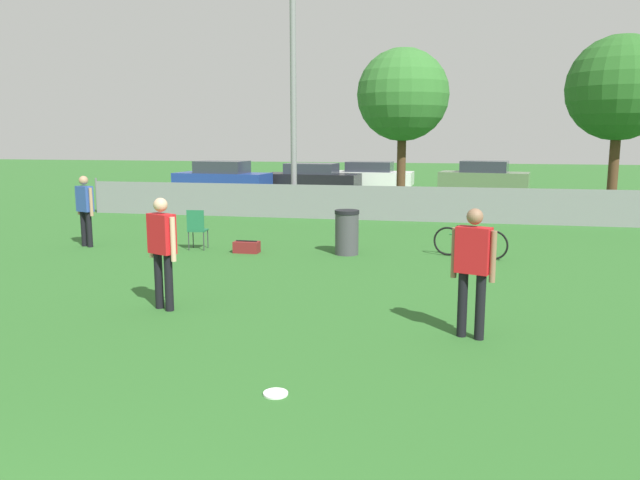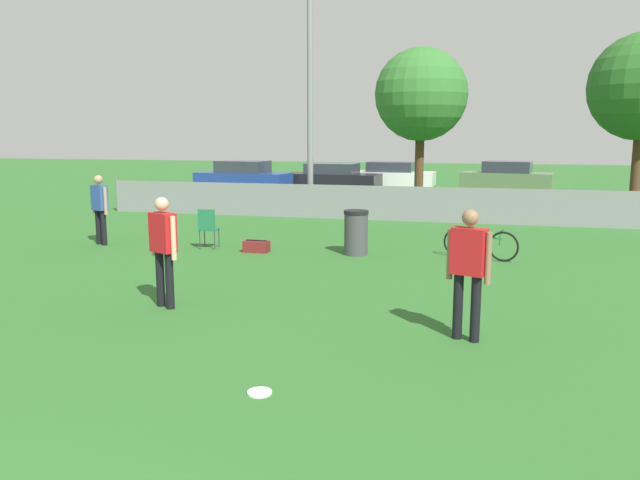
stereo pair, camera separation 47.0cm
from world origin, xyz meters
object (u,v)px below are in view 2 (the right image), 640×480
object	(u,v)px
player_thrower_red	(468,264)
parked_car_olive	(507,177)
bicycle_sideline	(480,244)
frisbee_disc	(260,392)
trash_bin	(356,232)
light_pole	(310,75)
folding_chair_sideline	(208,226)
tree_near_pole	(421,95)
parked_car_dark	(332,178)
parked_car_blue	(243,177)
parked_car_white	(391,176)
gear_bag_sideline	(256,246)
spectator_in_blue	(100,205)
player_defender_red	(163,243)

from	to	relation	value
player_thrower_red	parked_car_olive	world-z (taller)	player_thrower_red
player_thrower_red	bicycle_sideline	xyz separation A→B (m)	(0.15, 5.69, -0.68)
frisbee_disc	bicycle_sideline	distance (m)	8.32
frisbee_disc	trash_bin	size ratio (longest dim) A/B	0.26
light_pole	folding_chair_sideline	size ratio (longest dim) A/B	8.13
tree_near_pole	parked_car_dark	bearing A→B (deg)	126.63
light_pole	parked_car_blue	xyz separation A→B (m)	(-5.23, 7.03, -3.91)
tree_near_pole	parked_car_white	distance (m)	9.62
parked_car_olive	tree_near_pole	bearing A→B (deg)	-102.67
gear_bag_sideline	parked_car_olive	xyz separation A→B (m)	(6.15, 17.74, 0.57)
parked_car_blue	parked_car_white	size ratio (longest dim) A/B	1.03
light_pole	tree_near_pole	size ratio (longest dim) A/B	1.36
frisbee_disc	gear_bag_sideline	xyz separation A→B (m)	(-2.84, 7.58, 0.12)
trash_bin	player_thrower_red	bearing A→B (deg)	-64.84
folding_chair_sideline	gear_bag_sideline	bearing A→B (deg)	168.10
gear_bag_sideline	parked_car_olive	size ratio (longest dim) A/B	0.13
parked_car_white	player_thrower_red	bearing A→B (deg)	-77.38
trash_bin	parked_car_white	size ratio (longest dim) A/B	0.23
player_thrower_red	trash_bin	distance (m)	6.12
light_pole	tree_near_pole	xyz separation A→B (m)	(3.44, 2.30, -0.56)
bicycle_sideline	parked_car_olive	size ratio (longest dim) A/B	0.37
parked_car_dark	parked_car_white	bearing A→B (deg)	46.97
light_pole	gear_bag_sideline	size ratio (longest dim) A/B	13.43
player_thrower_red	folding_chair_sideline	bearing A→B (deg)	159.57
spectator_in_blue	bicycle_sideline	bearing A→B (deg)	-153.42
gear_bag_sideline	parked_car_dark	distance (m)	15.87
spectator_in_blue	trash_bin	world-z (taller)	spectator_in_blue
light_pole	player_defender_red	xyz separation A→B (m)	(0.90, -11.83, -3.61)
parked_car_dark	player_thrower_red	bearing A→B (deg)	-67.27
player_defender_red	parked_car_blue	world-z (taller)	player_defender_red
player_thrower_red	player_defender_red	xyz separation A→B (m)	(-4.63, 0.44, 0.00)
folding_chair_sideline	parked_car_dark	world-z (taller)	parked_car_dark
spectator_in_blue	gear_bag_sideline	xyz separation A→B (m)	(4.06, 0.04, -0.87)
tree_near_pole	spectator_in_blue	distance (m)	12.01
trash_bin	parked_car_dark	xyz separation A→B (m)	(-4.27, 15.47, 0.15)
light_pole	parked_car_blue	world-z (taller)	light_pole
folding_chair_sideline	bicycle_sideline	xyz separation A→B (m)	(6.30, 0.33, -0.21)
parked_car_dark	trash_bin	bearing A→B (deg)	-69.94
frisbee_disc	parked_car_white	distance (m)	25.72
frisbee_disc	bicycle_sideline	size ratio (longest dim) A/B	0.17
bicycle_sideline	parked_car_olive	bearing A→B (deg)	103.29
trash_bin	tree_near_pole	bearing A→B (deg)	86.86
parked_car_dark	parked_car_olive	xyz separation A→B (m)	(8.13, 2.00, 0.04)
player_defender_red	trash_bin	distance (m)	5.49
player_defender_red	frisbee_disc	bearing A→B (deg)	-21.21
player_defender_red	parked_car_dark	distance (m)	20.67
gear_bag_sideline	parked_car_olive	bearing A→B (deg)	70.87
parked_car_white	frisbee_disc	bearing A→B (deg)	-82.83
spectator_in_blue	parked_car_olive	distance (m)	20.50
parked_car_white	parked_car_olive	bearing A→B (deg)	-0.90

